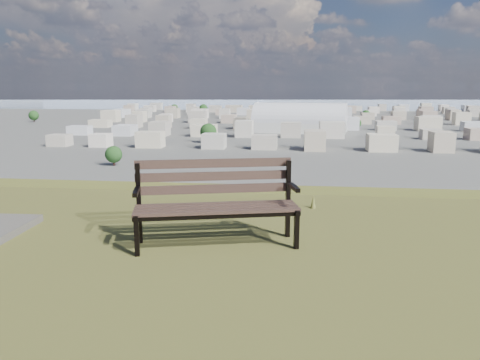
# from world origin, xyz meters

# --- Properties ---
(park_bench) EXTENTS (1.73, 0.92, 0.87)m
(park_bench) POSITION_xyz_m (1.34, 1.62, 25.49)
(park_bench) COLOR #463028
(park_bench) RESTS_ON hilltop_mesa
(arena) EXTENTS (57.57, 31.69, 23.02)m
(arena) POSITION_xyz_m (4.29, 280.48, 5.43)
(arena) COLOR silver
(arena) RESTS_ON ground
(city_blocks) EXTENTS (395.00, 361.00, 7.00)m
(city_blocks) POSITION_xyz_m (0.00, 394.44, 3.50)
(city_blocks) COLOR silver
(city_blocks) RESTS_ON ground
(city_trees) EXTENTS (406.52, 387.20, 9.98)m
(city_trees) POSITION_xyz_m (-26.39, 319.00, 4.83)
(city_trees) COLOR #35211A
(city_trees) RESTS_ON ground
(bay_water) EXTENTS (2400.00, 700.00, 0.12)m
(bay_water) POSITION_xyz_m (0.00, 900.00, 0.00)
(bay_water) COLOR #889FAD
(bay_water) RESTS_ON ground
(far_hills) EXTENTS (2050.00, 340.00, 60.00)m
(far_hills) POSITION_xyz_m (-60.92, 1402.93, 25.47)
(far_hills) COLOR #99A3BE
(far_hills) RESTS_ON ground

